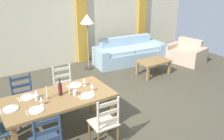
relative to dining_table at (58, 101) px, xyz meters
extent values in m
cube|color=#474232|center=(1.58, 0.10, -0.67)|extent=(9.60, 9.60, 0.02)
cube|color=beige|center=(1.58, 3.40, 0.69)|extent=(9.60, 0.16, 2.70)
cube|color=gold|center=(2.09, 3.26, 0.44)|extent=(0.35, 0.08, 2.20)
cube|color=gold|center=(4.49, 3.26, 0.44)|extent=(0.35, 0.08, 2.20)
cube|color=olive|center=(0.00, 0.00, 0.06)|extent=(1.90, 0.96, 0.05)
cube|color=olive|center=(0.85, -0.38, -0.31)|extent=(0.08, 0.08, 0.70)
cube|color=olive|center=(-0.85, 0.38, -0.31)|extent=(0.08, 0.08, 0.70)
cube|color=olive|center=(0.85, 0.38, -0.31)|extent=(0.08, 0.08, 0.70)
cylinder|color=navy|center=(-0.66, -0.83, 0.05)|extent=(0.04, 0.04, 0.50)
cylinder|color=navy|center=(-0.30, -0.84, 0.05)|extent=(0.04, 0.04, 0.50)
cube|color=navy|center=(-0.48, -0.84, -0.08)|extent=(0.38, 0.03, 0.06)
cube|color=navy|center=(-0.48, -0.84, 0.07)|extent=(0.38, 0.03, 0.06)
cube|color=navy|center=(-0.48, -0.84, 0.22)|extent=(0.38, 0.03, 0.06)
cube|color=beige|center=(0.48, -0.71, -0.22)|extent=(0.44, 0.42, 0.03)
cylinder|color=brown|center=(0.31, -0.54, -0.45)|extent=(0.04, 0.04, 0.43)
cylinder|color=brown|center=(0.67, -0.55, -0.45)|extent=(0.04, 0.04, 0.43)
cylinder|color=brown|center=(0.65, -0.89, -0.45)|extent=(0.04, 0.04, 0.43)
cylinder|color=beige|center=(0.29, -0.88, 0.05)|extent=(0.04, 0.04, 0.50)
cylinder|color=beige|center=(0.65, -0.89, 0.05)|extent=(0.04, 0.04, 0.50)
cube|color=beige|center=(0.47, -0.88, -0.08)|extent=(0.38, 0.04, 0.06)
cube|color=beige|center=(0.47, -0.88, 0.07)|extent=(0.38, 0.04, 0.06)
cube|color=beige|center=(0.47, -0.88, 0.22)|extent=(0.38, 0.04, 0.06)
cube|color=navy|center=(-0.42, 0.67, -0.22)|extent=(0.42, 0.40, 0.03)
cylinder|color=brown|center=(-0.24, 0.50, -0.45)|extent=(0.04, 0.04, 0.43)
cylinder|color=brown|center=(-0.60, 0.51, -0.45)|extent=(0.04, 0.04, 0.43)
cylinder|color=brown|center=(-0.24, 0.84, -0.45)|extent=(0.04, 0.04, 0.43)
cylinder|color=brown|center=(-0.60, 0.85, -0.45)|extent=(0.04, 0.04, 0.43)
cylinder|color=navy|center=(-0.24, 0.84, 0.05)|extent=(0.04, 0.04, 0.50)
cylinder|color=navy|center=(-0.60, 0.85, 0.05)|extent=(0.04, 0.04, 0.50)
cube|color=navy|center=(-0.42, 0.84, -0.08)|extent=(0.38, 0.03, 0.06)
cube|color=navy|center=(-0.42, 0.84, 0.07)|extent=(0.38, 0.03, 0.06)
cube|color=navy|center=(-0.42, 0.84, 0.22)|extent=(0.38, 0.03, 0.06)
cube|color=beige|center=(0.42, 0.70, -0.22)|extent=(0.45, 0.43, 0.03)
cylinder|color=brown|center=(0.59, 0.52, -0.45)|extent=(0.04, 0.04, 0.43)
cylinder|color=brown|center=(0.23, 0.55, -0.45)|extent=(0.04, 0.04, 0.43)
cylinder|color=brown|center=(0.61, 0.86, -0.45)|extent=(0.04, 0.04, 0.43)
cylinder|color=brown|center=(0.25, 0.88, -0.45)|extent=(0.04, 0.04, 0.43)
cylinder|color=beige|center=(0.61, 0.86, 0.05)|extent=(0.04, 0.04, 0.50)
cylinder|color=beige|center=(0.25, 0.88, 0.05)|extent=(0.04, 0.04, 0.50)
cube|color=beige|center=(0.43, 0.87, -0.08)|extent=(0.38, 0.05, 0.06)
cube|color=beige|center=(0.43, 0.87, 0.07)|extent=(0.38, 0.05, 0.06)
cube|color=beige|center=(0.43, 0.87, 0.22)|extent=(0.38, 0.05, 0.06)
cylinder|color=brown|center=(-0.90, 0.16, -0.45)|extent=(0.04, 0.04, 0.43)
cylinder|color=white|center=(-0.45, -0.25, 0.10)|extent=(0.24, 0.24, 0.02)
cube|color=silver|center=(-0.60, -0.25, 0.09)|extent=(0.03, 0.17, 0.01)
cylinder|color=white|center=(0.45, -0.25, 0.10)|extent=(0.24, 0.24, 0.02)
cube|color=silver|center=(0.30, -0.25, 0.09)|extent=(0.03, 0.17, 0.01)
cylinder|color=white|center=(-0.45, 0.25, 0.10)|extent=(0.24, 0.24, 0.02)
cube|color=silver|center=(-0.60, 0.25, 0.09)|extent=(0.02, 0.17, 0.01)
cylinder|color=white|center=(0.45, 0.25, 0.10)|extent=(0.24, 0.24, 0.02)
cube|color=silver|center=(0.30, 0.25, 0.09)|extent=(0.02, 0.17, 0.01)
cylinder|color=white|center=(-0.78, 0.00, 0.10)|extent=(0.24, 0.24, 0.02)
cube|color=silver|center=(-0.93, 0.00, 0.09)|extent=(0.02, 0.17, 0.01)
cylinder|color=#471919|center=(0.06, 0.03, 0.20)|extent=(0.07, 0.07, 0.22)
cylinder|color=#471919|center=(0.06, 0.03, 0.35)|extent=(0.02, 0.02, 0.08)
cylinder|color=black|center=(0.06, 0.03, 0.39)|extent=(0.03, 0.03, 0.02)
cylinder|color=white|center=(-0.32, -0.13, 0.09)|extent=(0.06, 0.06, 0.01)
cylinder|color=white|center=(-0.32, -0.13, 0.13)|extent=(0.01, 0.01, 0.07)
cone|color=white|center=(-0.32, -0.13, 0.21)|extent=(0.06, 0.06, 0.08)
cylinder|color=white|center=(0.60, -0.14, 0.09)|extent=(0.06, 0.06, 0.01)
cylinder|color=white|center=(0.60, -0.14, 0.13)|extent=(0.01, 0.01, 0.07)
cone|color=white|center=(0.60, -0.14, 0.21)|extent=(0.06, 0.06, 0.08)
cylinder|color=white|center=(-0.32, 0.15, 0.09)|extent=(0.06, 0.06, 0.01)
cylinder|color=white|center=(-0.32, 0.15, 0.13)|extent=(0.01, 0.01, 0.07)
cone|color=white|center=(-0.32, 0.15, 0.21)|extent=(0.06, 0.06, 0.08)
cylinder|color=white|center=(0.59, 0.15, 0.09)|extent=(0.06, 0.06, 0.01)
cylinder|color=white|center=(0.59, 0.15, 0.13)|extent=(0.01, 0.01, 0.07)
cone|color=white|center=(0.59, 0.15, 0.21)|extent=(0.06, 0.06, 0.08)
cylinder|color=silver|center=(0.28, -0.09, 0.13)|extent=(0.07, 0.07, 0.09)
cylinder|color=silver|center=(-0.34, 0.08, 0.13)|extent=(0.07, 0.07, 0.09)
cylinder|color=#998C66|center=(-0.18, 0.02, 0.11)|extent=(0.05, 0.05, 0.04)
cylinder|color=white|center=(-0.18, 0.02, 0.22)|extent=(0.02, 0.02, 0.19)
cylinder|color=#998C66|center=(0.20, -0.04, 0.11)|extent=(0.05, 0.05, 0.04)
cylinder|color=white|center=(0.20, -0.04, 0.18)|extent=(0.02, 0.02, 0.11)
cube|color=#93AFC0|center=(3.29, 2.34, -0.46)|extent=(1.88, 1.00, 0.40)
cube|color=#93AFC0|center=(3.33, 2.64, -0.26)|extent=(1.81, 0.41, 0.80)
cube|color=#93AFC0|center=(4.31, 2.22, -0.37)|extent=(0.33, 0.82, 0.58)
cube|color=#93AFC0|center=(2.28, 2.46, -0.37)|extent=(0.33, 0.82, 0.58)
cube|color=#A5C4D7|center=(3.74, 2.24, -0.20)|extent=(0.93, 0.74, 0.12)
cube|color=#A5C4D7|center=(2.84, 2.34, -0.20)|extent=(0.93, 0.74, 0.12)
cube|color=olive|center=(3.28, 1.19, -0.26)|extent=(0.90, 0.56, 0.04)
cube|color=olive|center=(2.88, 0.96, -0.47)|extent=(0.06, 0.06, 0.38)
cube|color=olive|center=(3.68, 0.96, -0.47)|extent=(0.06, 0.06, 0.38)
cube|color=olive|center=(2.88, 1.42, -0.47)|extent=(0.06, 0.06, 0.38)
cube|color=olive|center=(3.68, 1.42, -0.47)|extent=(0.06, 0.06, 0.38)
cube|color=tan|center=(4.84, 1.44, -0.47)|extent=(0.95, 0.95, 0.38)
cube|color=tan|center=(5.14, 1.50, -0.30)|extent=(0.36, 0.82, 0.72)
cube|color=tan|center=(4.94, 0.96, -0.40)|extent=(0.82, 0.34, 0.52)
cube|color=tan|center=(4.75, 1.92, -0.40)|extent=(0.82, 0.34, 0.52)
cylinder|color=#332D28|center=(1.94, 2.59, -0.65)|extent=(0.28, 0.28, 0.03)
cylinder|color=gray|center=(1.94, 2.59, 0.04)|extent=(0.03, 0.03, 1.35)
cone|color=beige|center=(1.94, 2.59, 0.85)|extent=(0.40, 0.40, 0.26)
camera|label=1|loc=(-1.28, -3.71, 2.11)|focal=39.88mm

